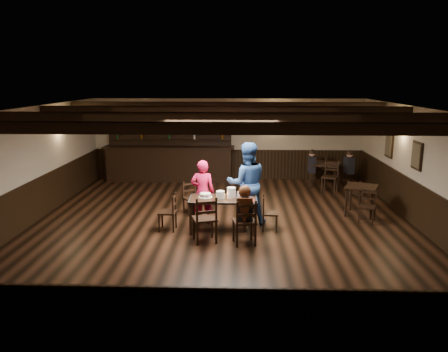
{
  "coord_description": "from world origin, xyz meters",
  "views": [
    {
      "loc": [
        0.37,
        -9.55,
        3.33
      ],
      "look_at": [
        0.03,
        0.2,
        1.15
      ],
      "focal_mm": 35.0,
      "sensor_mm": 36.0,
      "label": 1
    }
  ],
  "objects_px": {
    "cake": "(205,195)",
    "bar_counter": "(170,159)",
    "chair_near_left": "(206,216)",
    "chair_near_right": "(245,219)",
    "dining_table": "(223,202)",
    "man_blue": "(247,183)",
    "woman_pink": "(203,192)"
  },
  "relations": [
    {
      "from": "cake",
      "to": "bar_counter",
      "type": "xyz_separation_m",
      "value": [
        -1.58,
        4.92,
        -0.07
      ]
    },
    {
      "from": "chair_near_left",
      "to": "chair_near_right",
      "type": "xyz_separation_m",
      "value": [
        0.81,
        -0.08,
        -0.02
      ]
    },
    {
      "from": "dining_table",
      "to": "man_blue",
      "type": "height_order",
      "value": "man_blue"
    },
    {
      "from": "woman_pink",
      "to": "man_blue",
      "type": "xyz_separation_m",
      "value": [
        1.03,
        0.02,
        0.21
      ]
    },
    {
      "from": "cake",
      "to": "bar_counter",
      "type": "distance_m",
      "value": 5.17
    },
    {
      "from": "dining_table",
      "to": "chair_near_right",
      "type": "bearing_deg",
      "value": -60.43
    },
    {
      "from": "chair_near_right",
      "to": "woman_pink",
      "type": "distance_m",
      "value": 1.7
    },
    {
      "from": "chair_near_left",
      "to": "chair_near_right",
      "type": "relative_size",
      "value": 1.04
    },
    {
      "from": "chair_near_right",
      "to": "man_blue",
      "type": "xyz_separation_m",
      "value": [
        0.05,
        1.39,
        0.4
      ]
    },
    {
      "from": "chair_near_right",
      "to": "chair_near_left",
      "type": "bearing_deg",
      "value": 174.31
    },
    {
      "from": "dining_table",
      "to": "chair_near_right",
      "type": "relative_size",
      "value": 1.57
    },
    {
      "from": "woman_pink",
      "to": "cake",
      "type": "xyz_separation_m",
      "value": [
        0.1,
        -0.46,
        0.04
      ]
    },
    {
      "from": "chair_near_right",
      "to": "cake",
      "type": "height_order",
      "value": "chair_near_right"
    },
    {
      "from": "man_blue",
      "to": "bar_counter",
      "type": "height_order",
      "value": "bar_counter"
    },
    {
      "from": "chair_near_right",
      "to": "man_blue",
      "type": "distance_m",
      "value": 1.45
    },
    {
      "from": "woman_pink",
      "to": "chair_near_left",
      "type": "bearing_deg",
      "value": 95.56
    },
    {
      "from": "chair_near_right",
      "to": "cake",
      "type": "bearing_deg",
      "value": 133.97
    },
    {
      "from": "dining_table",
      "to": "bar_counter",
      "type": "relative_size",
      "value": 0.35
    },
    {
      "from": "chair_near_right",
      "to": "bar_counter",
      "type": "relative_size",
      "value": 0.22
    },
    {
      "from": "dining_table",
      "to": "chair_near_left",
      "type": "bearing_deg",
      "value": -113.14
    },
    {
      "from": "cake",
      "to": "woman_pink",
      "type": "bearing_deg",
      "value": 102.3
    },
    {
      "from": "man_blue",
      "to": "bar_counter",
      "type": "relative_size",
      "value": 0.45
    },
    {
      "from": "dining_table",
      "to": "woman_pink",
      "type": "xyz_separation_m",
      "value": [
        -0.5,
        0.52,
        0.09
      ]
    },
    {
      "from": "chair_near_right",
      "to": "bar_counter",
      "type": "height_order",
      "value": "bar_counter"
    },
    {
      "from": "dining_table",
      "to": "chair_near_right",
      "type": "height_order",
      "value": "chair_near_right"
    },
    {
      "from": "woman_pink",
      "to": "bar_counter",
      "type": "xyz_separation_m",
      "value": [
        -1.48,
        4.46,
        -0.03
      ]
    },
    {
      "from": "dining_table",
      "to": "bar_counter",
      "type": "bearing_deg",
      "value": 111.63
    },
    {
      "from": "woman_pink",
      "to": "cake",
      "type": "bearing_deg",
      "value": 100.54
    },
    {
      "from": "man_blue",
      "to": "cake",
      "type": "distance_m",
      "value": 1.06
    },
    {
      "from": "chair_near_left",
      "to": "man_blue",
      "type": "distance_m",
      "value": 1.62
    },
    {
      "from": "cake",
      "to": "man_blue",
      "type": "bearing_deg",
      "value": 27.5
    },
    {
      "from": "chair_near_right",
      "to": "dining_table",
      "type": "bearing_deg",
      "value": 119.57
    }
  ]
}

